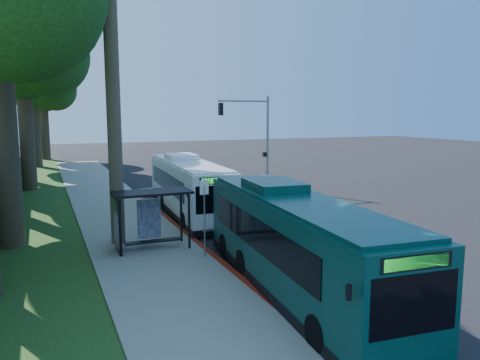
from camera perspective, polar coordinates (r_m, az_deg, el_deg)
name	(u,v)px	position (r m, az deg, el deg)	size (l,w,h in m)	color
ground	(270,221)	(25.23, 3.69, -4.99)	(140.00, 140.00, 0.00)	black
sidewalk	(133,233)	(22.96, -12.91, -6.37)	(4.50, 70.00, 0.12)	gray
red_curb	(206,250)	(19.76, -4.14, -8.56)	(0.25, 30.00, 0.13)	maroon
grass_verge	(6,223)	(27.57, -26.59, -4.66)	(8.00, 70.00, 0.06)	#234719
bus_shelter	(145,209)	(19.83, -11.45, -3.45)	(3.20, 1.51, 2.55)	black
stop_sign_pole	(204,208)	(18.22, -4.36, -3.46)	(0.35, 0.06, 3.17)	gray
traffic_signal_pole	(255,130)	(35.24, 1.90, 6.05)	(4.10, 0.30, 7.00)	gray
tree_2	(23,46)	(38.18, -24.97, 14.58)	(8.82, 8.40, 15.12)	#382B1E
tree_4	(33,74)	(54.03, -23.91, 11.76)	(8.40, 8.00, 14.14)	#382B1E
tree_5	(43,86)	(61.97, -22.87, 10.57)	(7.35, 7.00, 12.86)	#382B1E
white_bus	(188,186)	(26.78, -6.32, -0.74)	(2.97, 11.18, 3.30)	white
teal_bus	(295,242)	(15.21, 6.68, -7.51)	(3.39, 11.54, 3.39)	#0A3B36
pickup	(249,187)	(32.16, 1.05, -0.83)	(2.31, 5.00, 1.39)	silver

